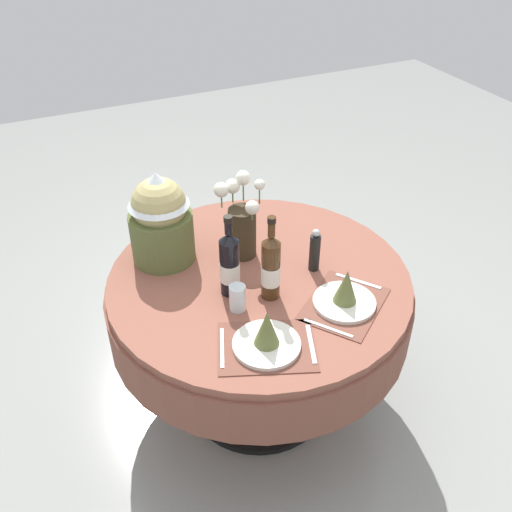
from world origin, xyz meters
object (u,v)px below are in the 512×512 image
(place_setting_left, at_px, (267,337))
(wine_bottle_centre, at_px, (271,267))
(wine_bottle_left, at_px, (230,264))
(dining_table, at_px, (259,304))
(gift_tub_back_left, at_px, (160,214))
(place_setting_right, at_px, (345,295))
(tumbler_near_left, at_px, (237,298))
(pepper_mill, at_px, (315,251))
(flower_vase, at_px, (242,222))

(place_setting_left, height_order, wine_bottle_centre, wine_bottle_centre)
(wine_bottle_left, bearing_deg, wine_bottle_centre, -33.51)
(dining_table, bearing_deg, wine_bottle_left, -163.45)
(gift_tub_back_left, bearing_deg, place_setting_right, -47.74)
(dining_table, height_order, gift_tub_back_left, gift_tub_back_left)
(wine_bottle_centre, bearing_deg, tumbler_near_left, -172.99)
(place_setting_left, xyz_separation_m, tumbler_near_left, (-0.01, 0.23, 0.01))
(dining_table, xyz_separation_m, place_setting_right, (0.22, -0.30, 0.20))
(wine_bottle_left, xyz_separation_m, pepper_mill, (0.37, -0.01, -0.05))
(gift_tub_back_left, bearing_deg, tumbler_near_left, -70.81)
(wine_bottle_left, bearing_deg, flower_vase, 56.08)
(wine_bottle_centre, distance_m, pepper_mill, 0.25)
(flower_vase, height_order, tumbler_near_left, flower_vase)
(gift_tub_back_left, bearing_deg, pepper_mill, -32.24)
(place_setting_left, height_order, place_setting_right, same)
(flower_vase, relative_size, gift_tub_back_left, 0.89)
(dining_table, relative_size, gift_tub_back_left, 3.12)
(tumbler_near_left, relative_size, pepper_mill, 0.55)
(dining_table, distance_m, place_setting_left, 0.45)
(place_setting_right, bearing_deg, wine_bottle_centre, 144.50)
(gift_tub_back_left, bearing_deg, dining_table, -42.84)
(dining_table, relative_size, place_setting_right, 2.94)
(pepper_mill, bearing_deg, place_setting_right, -91.13)
(place_setting_right, height_order, pepper_mill, pepper_mill)
(wine_bottle_left, bearing_deg, tumbler_near_left, -97.75)
(dining_table, distance_m, flower_vase, 0.35)
(dining_table, height_order, place_setting_left, place_setting_left)
(place_setting_left, xyz_separation_m, pepper_mill, (0.37, 0.33, 0.04))
(wine_bottle_left, xyz_separation_m, tumbler_near_left, (-0.01, -0.10, -0.08))
(dining_table, xyz_separation_m, wine_bottle_left, (-0.14, -0.04, 0.29))
(place_setting_right, xyz_separation_m, gift_tub_back_left, (-0.53, 0.58, 0.17))
(wine_bottle_centre, relative_size, tumbler_near_left, 3.38)
(wine_bottle_centre, xyz_separation_m, gift_tub_back_left, (-0.30, 0.42, 0.07))
(wine_bottle_left, distance_m, pepper_mill, 0.37)
(wine_bottle_left, distance_m, tumbler_near_left, 0.13)
(place_setting_right, xyz_separation_m, wine_bottle_centre, (-0.23, 0.17, 0.09))
(tumbler_near_left, bearing_deg, dining_table, 43.02)
(wine_bottle_centre, xyz_separation_m, pepper_mill, (0.24, 0.08, -0.05))
(place_setting_right, xyz_separation_m, wine_bottle_left, (-0.36, 0.25, 0.09))
(dining_table, distance_m, gift_tub_back_left, 0.56)
(place_setting_left, bearing_deg, gift_tub_back_left, 103.85)
(place_setting_left, distance_m, pepper_mill, 0.49)
(place_setting_right, relative_size, wine_bottle_centre, 1.19)
(dining_table, height_order, place_setting_right, place_setting_right)
(place_setting_left, bearing_deg, tumbler_near_left, 93.04)
(tumbler_near_left, bearing_deg, place_setting_right, -21.36)
(dining_table, xyz_separation_m, place_setting_left, (-0.15, -0.37, 0.20))
(wine_bottle_centre, bearing_deg, gift_tub_back_left, 125.47)
(pepper_mill, bearing_deg, gift_tub_back_left, 147.76)
(tumbler_near_left, bearing_deg, wine_bottle_left, 82.25)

